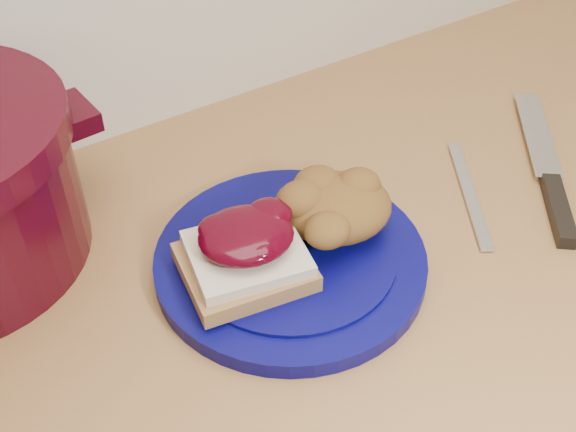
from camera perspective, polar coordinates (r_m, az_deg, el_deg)
plate at (r=0.73m, az=0.19°, el=-3.55°), size 0.34×0.34×0.02m
sandwich at (r=0.68m, az=-3.36°, el=-2.86°), size 0.13×0.12×0.06m
stuffing_mound at (r=0.73m, az=3.93°, el=0.66°), size 0.13×0.12×0.06m
chef_knife at (r=0.87m, az=20.15°, el=2.14°), size 0.20×0.24×0.02m
butter_knife at (r=0.84m, az=14.14°, el=1.80°), size 0.11×0.17×0.00m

